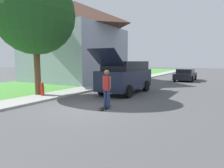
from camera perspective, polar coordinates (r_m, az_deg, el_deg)
name	(u,v)px	position (r m, az deg, el deg)	size (l,w,h in m)	color
ground_plane	(87,107)	(9.17, -7.09, -6.67)	(120.00, 120.00, 0.00)	#49494C
lawn	(56,84)	(18.85, -15.77, 0.04)	(10.00, 80.00, 0.08)	#478E38
sidewalk	(96,87)	(16.04, -4.64, -0.79)	(1.80, 80.00, 0.10)	#9E9E99
house	(75,40)	(21.65, -10.55, 12.34)	(9.06, 9.13, 8.14)	#99A3B2
lawn_tree_near	(35,14)	(12.96, -21.15, 18.04)	(4.63, 4.63, 7.02)	brown
suv_parked	(126,76)	(13.09, 3.94, 2.31)	(2.04, 5.44, 2.75)	black
car_down_street	(185,75)	(22.95, 20.25, 2.46)	(1.90, 4.45, 1.27)	black
skateboarder	(107,87)	(8.73, -1.49, -0.93)	(0.41, 0.23, 1.71)	navy
skateboard	(105,107)	(8.77, -1.88, -6.68)	(0.22, 0.78, 0.10)	black
fire_hydrant	(42,89)	(12.27, -19.25, -1.41)	(0.20, 0.20, 0.77)	red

